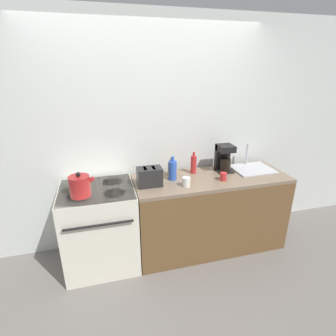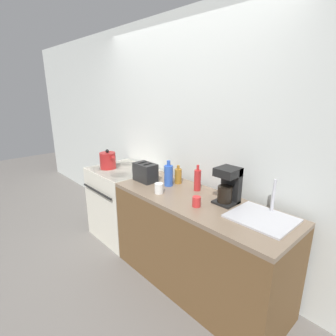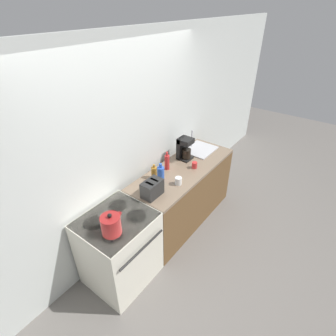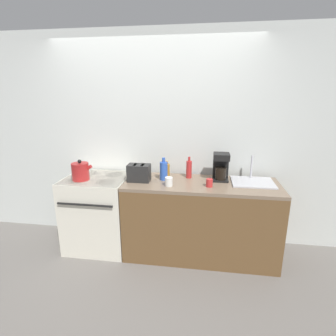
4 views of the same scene
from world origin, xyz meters
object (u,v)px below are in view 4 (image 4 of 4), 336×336
(bottle_amber, at_px, (167,170))
(bottle_blue, at_px, (164,171))
(cup_red, at_px, (209,183))
(stove, at_px, (99,211))
(cup_white, at_px, (169,182))
(toaster, at_px, (139,173))
(bottle_red, at_px, (189,169))
(kettle, at_px, (81,171))
(coffee_maker, at_px, (221,166))

(bottle_amber, distance_m, bottle_blue, 0.12)
(bottle_blue, height_order, cup_red, bottle_blue)
(stove, height_order, cup_white, cup_white)
(toaster, relative_size, bottle_amber, 1.30)
(bottle_red, relative_size, bottle_blue, 0.97)
(kettle, xyz_separation_m, bottle_amber, (0.96, 0.26, -0.02))
(bottle_red, distance_m, bottle_amber, 0.27)
(bottle_amber, bearing_deg, stove, -169.47)
(bottle_red, xyz_separation_m, cup_white, (-0.19, -0.32, -0.06))
(bottle_blue, xyz_separation_m, cup_red, (0.52, -0.16, -0.07))
(kettle, height_order, toaster, kettle)
(kettle, xyz_separation_m, cup_red, (1.47, -0.02, -0.06))
(stove, bearing_deg, bottle_red, 7.84)
(coffee_maker, relative_size, bottle_blue, 1.21)
(stove, height_order, coffee_maker, coffee_maker)
(toaster, relative_size, bottle_blue, 0.96)
(bottle_blue, bearing_deg, kettle, -171.47)
(cup_white, bearing_deg, cup_red, 5.17)
(bottle_amber, height_order, cup_red, bottle_amber)
(bottle_red, distance_m, bottle_blue, 0.31)
(bottle_red, bearing_deg, cup_red, -49.61)
(kettle, height_order, cup_red, kettle)
(coffee_maker, height_order, cup_white, coffee_maker)
(bottle_blue, distance_m, cup_red, 0.55)
(coffee_maker, bearing_deg, toaster, -168.85)
(toaster, distance_m, cup_white, 0.38)
(stove, distance_m, coffee_maker, 1.58)
(coffee_maker, xyz_separation_m, bottle_blue, (-0.65, -0.09, -0.05))
(kettle, height_order, bottle_red, bottle_red)
(kettle, distance_m, bottle_blue, 0.96)
(stove, distance_m, kettle, 0.57)
(stove, relative_size, toaster, 3.58)
(kettle, height_order, cup_white, kettle)
(stove, relative_size, cup_red, 10.37)
(bottle_blue, relative_size, cup_white, 2.71)
(bottle_red, relative_size, cup_red, 2.93)
(coffee_maker, height_order, bottle_amber, coffee_maker)
(cup_white, distance_m, cup_red, 0.44)
(kettle, distance_m, bottle_red, 1.26)
(coffee_maker, height_order, bottle_red, coffee_maker)
(toaster, xyz_separation_m, bottle_red, (0.55, 0.20, 0.01))
(toaster, height_order, bottle_amber, same)
(toaster, bearing_deg, coffee_maker, 11.15)
(stove, xyz_separation_m, bottle_red, (1.09, 0.15, 0.55))
(kettle, distance_m, cup_white, 1.04)
(cup_white, bearing_deg, stove, 169.24)
(bottle_blue, bearing_deg, stove, -177.63)
(kettle, bearing_deg, toaster, 4.57)
(cup_white, bearing_deg, bottle_blue, 113.50)
(coffee_maker, distance_m, cup_white, 0.64)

